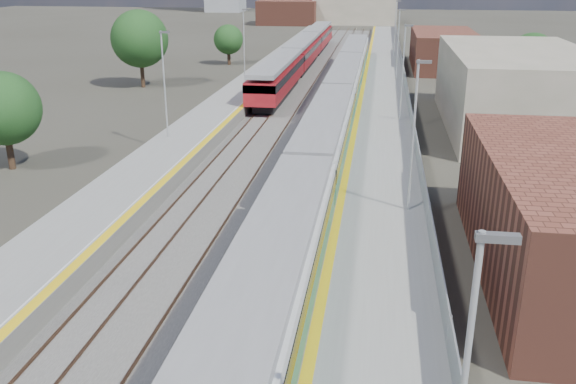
# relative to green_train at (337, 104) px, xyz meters

# --- Properties ---
(ground) EXTENTS (320.00, 320.00, 0.00)m
(ground) POSITION_rel_green_train_xyz_m (-1.50, 8.45, -2.26)
(ground) COLOR #47443A
(ground) RESTS_ON ground
(ballast_bed) EXTENTS (10.50, 155.00, 0.06)m
(ballast_bed) POSITION_rel_green_train_xyz_m (-3.75, 10.95, -2.23)
(ballast_bed) COLOR #565451
(ballast_bed) RESTS_ON ground
(tracks) EXTENTS (8.96, 160.00, 0.17)m
(tracks) POSITION_rel_green_train_xyz_m (-3.15, 12.63, -2.15)
(tracks) COLOR #4C3323
(tracks) RESTS_ON ground
(platform_right) EXTENTS (4.70, 155.00, 8.52)m
(platform_right) POSITION_rel_green_train_xyz_m (3.78, 10.95, -1.72)
(platform_right) COLOR slate
(platform_right) RESTS_ON ground
(platform_left) EXTENTS (4.30, 155.00, 8.52)m
(platform_left) POSITION_rel_green_train_xyz_m (-10.55, 10.94, -1.74)
(platform_left) COLOR slate
(platform_left) RESTS_ON ground
(green_train) EXTENTS (2.91, 81.10, 3.21)m
(green_train) POSITION_rel_green_train_xyz_m (0.00, 0.00, 0.00)
(green_train) COLOR black
(green_train) RESTS_ON ground
(red_train) EXTENTS (2.96, 60.09, 3.74)m
(red_train) POSITION_rel_green_train_xyz_m (-7.00, 33.05, -0.05)
(red_train) COLOR black
(red_train) RESTS_ON ground
(tree_a) EXTENTS (4.76, 4.76, 6.45)m
(tree_a) POSITION_rel_green_train_xyz_m (-20.50, -13.39, 1.80)
(tree_a) COLOR #382619
(tree_a) RESTS_ON ground
(tree_b) EXTENTS (6.25, 6.25, 8.47)m
(tree_b) POSITION_rel_green_train_xyz_m (-23.00, 16.58, 3.07)
(tree_b) COLOR #382619
(tree_b) RESTS_ON ground
(tree_c) EXTENTS (4.04, 4.04, 5.48)m
(tree_c) POSITION_rel_green_train_xyz_m (-17.60, 35.03, 1.18)
(tree_c) COLOR #382619
(tree_c) RESTS_ON ground
(tree_d) EXTENTS (4.84, 4.84, 6.56)m
(tree_d) POSITION_rel_green_train_xyz_m (18.45, 16.88, 1.87)
(tree_d) COLOR #382619
(tree_d) RESTS_ON ground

